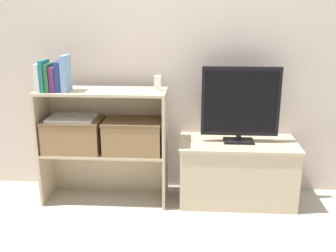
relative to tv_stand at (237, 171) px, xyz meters
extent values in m
plane|color=#BCB2A3|center=(-0.52, -0.21, -0.24)|extent=(16.00, 16.00, 0.00)
cube|color=beige|center=(-0.52, 0.25, 0.96)|extent=(10.00, 0.05, 2.40)
cube|color=#CCB793|center=(0.00, 0.00, -0.01)|extent=(0.86, 0.42, 0.46)
cube|color=#CCB793|center=(0.00, 0.00, 0.23)|extent=(0.88, 0.44, 0.02)
cube|color=black|center=(0.00, 0.00, 0.25)|extent=(0.22, 0.14, 0.02)
cylinder|color=black|center=(0.00, 0.00, 0.27)|extent=(0.04, 0.04, 0.04)
cube|color=black|center=(0.00, 0.00, 0.55)|extent=(0.57, 0.03, 0.51)
cube|color=black|center=(0.00, -0.02, 0.55)|extent=(0.52, 0.00, 0.45)
cube|color=#CCB793|center=(-1.47, -0.05, -0.04)|extent=(0.02, 0.32, 0.40)
cube|color=#CCB793|center=(-0.55, -0.05, -0.04)|extent=(0.02, 0.32, 0.40)
cube|color=#CCB793|center=(-1.01, 0.10, -0.04)|extent=(0.90, 0.02, 0.40)
cube|color=#CCB793|center=(-1.01, -0.05, 0.16)|extent=(0.90, 0.32, 0.02)
cube|color=#CCB793|center=(-1.47, -0.05, 0.40)|extent=(0.02, 0.32, 0.46)
cube|color=#CCB793|center=(-0.55, -0.05, 0.40)|extent=(0.02, 0.32, 0.46)
cube|color=#CCB793|center=(-1.01, 0.10, 0.40)|extent=(0.90, 0.02, 0.46)
cube|color=#CCB793|center=(-1.01, -0.05, 0.62)|extent=(0.90, 0.32, 0.02)
cube|color=silver|center=(-1.43, -0.11, 0.73)|extent=(0.03, 0.16, 0.20)
cube|color=#1E7075|center=(-1.40, -0.11, 0.74)|extent=(0.03, 0.16, 0.22)
cube|color=#286638|center=(-1.36, -0.11, 0.73)|extent=(0.03, 0.16, 0.20)
cube|color=#6B2D66|center=(-1.33, -0.11, 0.71)|extent=(0.04, 0.13, 0.17)
cube|color=navy|center=(-1.29, -0.11, 0.73)|extent=(0.04, 0.13, 0.21)
cube|color=#709ECC|center=(-1.24, -0.11, 0.75)|extent=(0.04, 0.14, 0.25)
cube|color=white|center=(-0.60, -0.05, 0.68)|extent=(0.05, 0.04, 0.11)
cylinder|color=silver|center=(-0.60, -0.05, 0.75)|extent=(0.01, 0.01, 0.03)
cube|color=#937047|center=(-1.23, -0.06, 0.29)|extent=(0.42, 0.28, 0.24)
cube|color=brown|center=(-1.23, -0.06, 0.40)|extent=(0.43, 0.29, 0.02)
cube|color=#937047|center=(-0.78, -0.06, 0.29)|extent=(0.42, 0.28, 0.24)
cube|color=brown|center=(-0.78, -0.06, 0.40)|extent=(0.43, 0.29, 0.02)
cube|color=#BCBCC1|center=(-1.23, -0.06, 0.42)|extent=(0.34, 0.25, 0.02)
cylinder|color=#99999E|center=(-1.23, -0.06, 0.43)|extent=(0.02, 0.02, 0.00)
camera|label=1|loc=(-0.34, -2.81, 1.18)|focal=42.00mm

